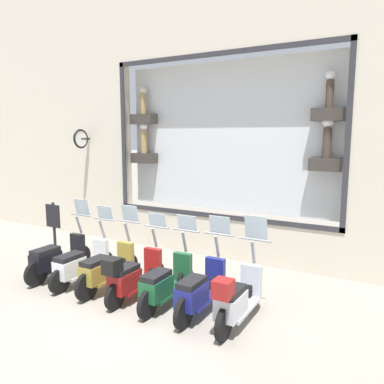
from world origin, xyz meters
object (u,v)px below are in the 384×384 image
at_px(scooter_red_3, 132,276).
at_px(scooter_black_6, 56,258).
at_px(scooter_white_5, 80,265).
at_px(scooter_navy_1, 199,291).
at_px(scooter_olive_4, 106,269).
at_px(scooter_green_2, 165,284).
at_px(scooter_silver_0, 236,298).
at_px(shop_sign_post, 54,232).

distance_m(scooter_red_3, scooter_black_6, 2.15).
bearing_deg(scooter_white_5, scooter_black_6, 89.50).
relative_size(scooter_navy_1, scooter_olive_4, 1.00).
height_order(scooter_white_5, scooter_black_6, scooter_black_6).
height_order(scooter_green_2, scooter_red_3, scooter_green_2).
height_order(scooter_navy_1, scooter_black_6, scooter_black_6).
height_order(scooter_red_3, scooter_olive_4, scooter_olive_4).
relative_size(scooter_navy_1, scooter_red_3, 1.01).
relative_size(scooter_white_5, scooter_black_6, 0.99).
distance_m(scooter_green_2, scooter_white_5, 2.15).
relative_size(scooter_silver_0, scooter_olive_4, 1.00).
height_order(scooter_silver_0, scooter_red_3, scooter_silver_0).
bearing_deg(shop_sign_post, scooter_white_5, -112.31).
distance_m(scooter_red_3, scooter_olive_4, 0.72).
distance_m(scooter_silver_0, scooter_red_3, 2.15).
relative_size(scooter_silver_0, scooter_red_3, 1.01).
height_order(scooter_red_3, shop_sign_post, shop_sign_post).
relative_size(scooter_red_3, scooter_white_5, 1.00).
bearing_deg(scooter_navy_1, scooter_white_5, 90.12).
bearing_deg(scooter_olive_4, shop_sign_post, 74.89).
bearing_deg(scooter_silver_0, scooter_navy_1, 85.41).
bearing_deg(scooter_silver_0, scooter_green_2, 87.87).
bearing_deg(scooter_silver_0, scooter_black_6, 89.23).
relative_size(scooter_silver_0, scooter_navy_1, 1.00).
relative_size(scooter_green_2, scooter_black_6, 1.00).
relative_size(scooter_navy_1, shop_sign_post, 1.17).
xyz_separation_m(scooter_olive_4, shop_sign_post, (0.58, 2.14, 0.38)).
distance_m(scooter_navy_1, scooter_black_6, 3.58).
xyz_separation_m(scooter_red_3, scooter_black_6, (0.07, 2.15, -0.02)).
bearing_deg(scooter_olive_4, scooter_white_5, 90.54).
height_order(scooter_olive_4, scooter_black_6, scooter_black_6).
distance_m(scooter_silver_0, scooter_white_5, 3.58).
relative_size(scooter_silver_0, scooter_green_2, 1.00).
bearing_deg(shop_sign_post, scooter_green_2, -99.27).
distance_m(scooter_navy_1, scooter_white_5, 2.87).
bearing_deg(shop_sign_post, scooter_black_6, -129.20).
relative_size(scooter_red_3, shop_sign_post, 1.16).
distance_m(scooter_olive_4, scooter_white_5, 0.72).
bearing_deg(scooter_black_6, scooter_navy_1, -90.00).
bearing_deg(scooter_navy_1, scooter_red_3, 92.76).
distance_m(scooter_silver_0, scooter_green_2, 1.43).
distance_m(scooter_red_3, scooter_white_5, 1.43).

